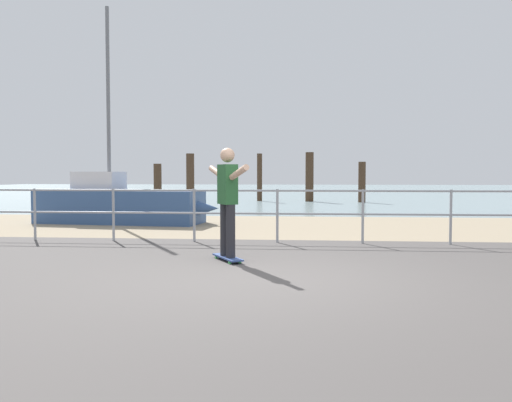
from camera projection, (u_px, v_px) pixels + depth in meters
ground_plane at (265, 299)px, 5.79m from camera, size 24.00×10.00×0.04m
beach_strip at (288, 226)px, 13.75m from camera, size 24.00×6.00×0.04m
sea_surface at (299, 191)px, 41.60m from camera, size 72.00×50.00×0.04m
railing_fence at (235, 207)px, 10.41m from camera, size 11.41×0.05×1.05m
sailboat at (125, 204)px, 14.44m from camera, size 5.04×1.89×5.78m
skateboard at (228, 258)px, 8.19m from camera, size 0.57×0.79×0.08m
skateboarder at (228, 195)px, 8.14m from camera, size 0.80×1.30×1.65m
groyne_post_0 at (158, 183)px, 25.87m from camera, size 0.38×0.38×1.83m
groyne_post_1 at (190, 180)px, 21.81m from camera, size 0.32×0.32×2.16m
groyne_post_2 at (260, 178)px, 26.26m from camera, size 0.25×0.25×2.33m
groyne_post_3 at (309, 177)px, 25.82m from camera, size 0.39×0.39×2.38m
groyne_post_4 at (362, 182)px, 25.03m from camera, size 0.34×0.34×1.90m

